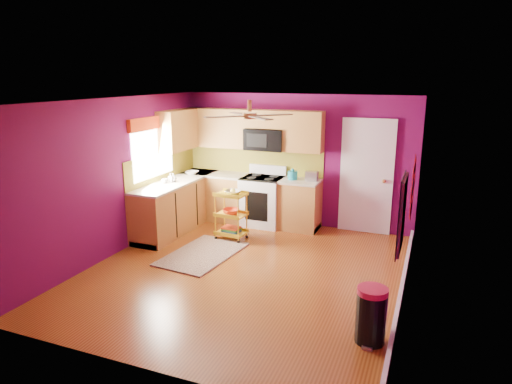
% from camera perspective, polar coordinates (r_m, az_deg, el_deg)
% --- Properties ---
extents(ground, '(5.00, 5.00, 0.00)m').
position_cam_1_polar(ground, '(6.88, -1.37, -9.90)').
color(ground, brown).
rests_on(ground, ground).
extents(room_envelope, '(4.54, 5.04, 2.52)m').
position_cam_1_polar(room_envelope, '(6.38, -1.24, 3.55)').
color(room_envelope, '#5E0A46').
rests_on(room_envelope, ground).
extents(lower_cabinets, '(2.81, 2.31, 0.94)m').
position_cam_1_polar(lower_cabinets, '(8.82, -4.84, -1.42)').
color(lower_cabinets, '#986329').
rests_on(lower_cabinets, ground).
extents(electric_range, '(0.76, 0.66, 1.13)m').
position_cam_1_polar(electric_range, '(8.81, 0.83, -1.06)').
color(electric_range, white).
rests_on(electric_range, ground).
extents(upper_cabinetry, '(2.80, 2.30, 1.26)m').
position_cam_1_polar(upper_cabinetry, '(8.82, -3.38, 7.66)').
color(upper_cabinetry, '#986329').
rests_on(upper_cabinetry, ground).
extents(left_window, '(0.08, 1.35, 1.08)m').
position_cam_1_polar(left_window, '(8.34, -12.80, 6.51)').
color(left_window, white).
rests_on(left_window, ground).
extents(panel_door, '(0.95, 0.11, 2.15)m').
position_cam_1_polar(panel_door, '(8.51, 13.63, 1.72)').
color(panel_door, white).
rests_on(panel_door, ground).
extents(right_wall_art, '(0.04, 2.74, 1.04)m').
position_cam_1_polar(right_wall_art, '(5.61, 18.54, -0.70)').
color(right_wall_art, black).
rests_on(right_wall_art, ground).
extents(ceiling_fan, '(1.01, 1.01, 0.26)m').
position_cam_1_polar(ceiling_fan, '(6.48, -0.80, 9.60)').
color(ceiling_fan, '#BF8C3F').
rests_on(ceiling_fan, ground).
extents(shag_rug, '(1.07, 1.60, 0.02)m').
position_cam_1_polar(shag_rug, '(7.53, -6.70, -7.69)').
color(shag_rug, black).
rests_on(shag_rug, ground).
extents(rolling_cart, '(0.54, 0.41, 0.93)m').
position_cam_1_polar(rolling_cart, '(8.03, -3.09, -2.66)').
color(rolling_cart, yellow).
rests_on(rolling_cart, ground).
extents(trash_can, '(0.34, 0.36, 0.63)m').
position_cam_1_polar(trash_can, '(5.25, 14.19, -14.70)').
color(trash_can, black).
rests_on(trash_can, ground).
extents(teal_kettle, '(0.18, 0.18, 0.21)m').
position_cam_1_polar(teal_kettle, '(8.53, 4.59, 2.12)').
color(teal_kettle, teal).
rests_on(teal_kettle, lower_cabinets).
extents(toaster, '(0.22, 0.15, 0.18)m').
position_cam_1_polar(toaster, '(8.44, 6.99, 1.97)').
color(toaster, beige).
rests_on(toaster, lower_cabinets).
extents(soap_bottle_a, '(0.08, 0.08, 0.17)m').
position_cam_1_polar(soap_bottle_a, '(8.43, -10.58, 1.79)').
color(soap_bottle_a, '#EA3F72').
rests_on(soap_bottle_a, lower_cabinets).
extents(soap_bottle_b, '(0.12, 0.12, 0.16)m').
position_cam_1_polar(soap_bottle_b, '(8.46, -10.31, 1.78)').
color(soap_bottle_b, white).
rests_on(soap_bottle_b, lower_cabinets).
extents(counter_dish, '(0.25, 0.25, 0.06)m').
position_cam_1_polar(counter_dish, '(9.07, -8.00, 2.42)').
color(counter_dish, white).
rests_on(counter_dish, lower_cabinets).
extents(counter_cup, '(0.11, 0.11, 0.09)m').
position_cam_1_polar(counter_cup, '(8.38, -11.34, 1.37)').
color(counter_cup, white).
rests_on(counter_cup, lower_cabinets).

